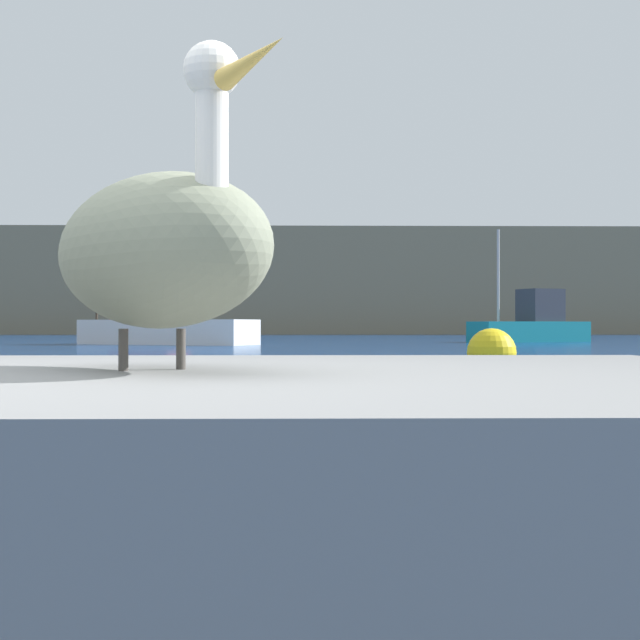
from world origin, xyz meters
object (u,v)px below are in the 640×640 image
at_px(fishing_boat_white, 162,320).
at_px(fishing_boat_teal, 532,324).
at_px(pelican, 161,248).
at_px(mooring_buoy, 492,353).

bearing_deg(fishing_boat_white, fishing_boat_teal, -138.72).
xyz_separation_m(pelican, fishing_boat_teal, (10.99, 39.16, -0.21)).
distance_m(fishing_boat_teal, mooring_buoy, 29.06).
bearing_deg(mooring_buoy, fishing_boat_teal, 74.68).
bearing_deg(pelican, fishing_boat_teal, 133.78).
bearing_deg(fishing_boat_white, pelican, 123.19).
distance_m(pelican, fishing_boat_white, 34.68).
relative_size(fishing_boat_white, mooring_buoy, 10.02).
height_order(fishing_boat_white, mooring_buoy, fishing_boat_white).
relative_size(pelican, fishing_boat_teal, 0.22).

